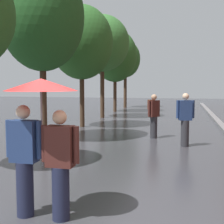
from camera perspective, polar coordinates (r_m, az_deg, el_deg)
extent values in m
cylinder|color=#473323|center=(11.32, -12.38, 2.23)|extent=(0.23, 0.23, 2.93)
ellipsoid|color=#235623|center=(11.54, -12.67, 16.68)|extent=(2.94, 2.94, 3.79)
cylinder|color=#473323|center=(14.66, -5.49, 2.42)|extent=(0.22, 0.22, 2.64)
ellipsoid|color=#2D6628|center=(14.76, -5.58, 12.53)|extent=(2.89, 2.89, 3.40)
cylinder|color=#473323|center=(18.56, -1.78, 3.78)|extent=(0.24, 0.24, 3.14)
ellipsoid|color=#387533|center=(18.70, -1.81, 12.42)|extent=(3.19, 3.19, 3.31)
cylinder|color=#473323|center=(22.46, 0.54, 3.36)|extent=(0.23, 0.23, 2.61)
ellipsoid|color=#2D6628|center=(22.54, 0.55, 10.23)|extent=(3.14, 3.14, 3.72)
cylinder|color=#473323|center=(26.50, 2.42, 3.99)|extent=(0.26, 0.26, 2.93)
ellipsoid|color=#2D6628|center=(26.57, 2.44, 9.67)|extent=(2.50, 2.50, 3.10)
cylinder|color=#1E233D|center=(5.09, -15.57, -13.34)|extent=(0.26, 0.26, 0.84)
cube|color=navy|center=(4.91, -15.79, -5.13)|extent=(0.40, 0.23, 0.63)
sphere|color=beige|center=(4.85, -15.91, 0.01)|extent=(0.21, 0.21, 0.21)
cylinder|color=navy|center=(5.03, -18.29, -4.59)|extent=(0.09, 0.09, 0.57)
cylinder|color=navy|center=(4.79, -13.18, -4.95)|extent=(0.09, 0.09, 0.57)
cylinder|color=#1E233D|center=(4.85, -9.33, -14.39)|extent=(0.26, 0.26, 0.81)
cube|color=#4C231E|center=(4.66, -9.45, -6.18)|extent=(0.40, 0.23, 0.61)
sphere|color=tan|center=(4.60, -9.53, -0.95)|extent=(0.21, 0.21, 0.21)
cylinder|color=#4C231E|center=(4.76, -12.24, -5.62)|extent=(0.09, 0.09, 0.55)
cylinder|color=#4C231E|center=(4.57, -6.55, -6.00)|extent=(0.09, 0.09, 0.55)
cylinder|color=#9E9EA3|center=(4.76, -12.65, -2.84)|extent=(0.02, 0.02, 1.14)
cone|color=red|center=(4.71, -12.81, 4.88)|extent=(1.08, 1.08, 0.18)
cylinder|color=#2D2D33|center=(10.36, 13.15, -3.81)|extent=(0.26, 0.26, 0.85)
cube|color=navy|center=(10.27, 13.24, 0.31)|extent=(0.44, 0.31, 0.64)
sphere|color=beige|center=(10.25, 13.29, 2.79)|extent=(0.21, 0.21, 0.21)
cylinder|color=navy|center=(10.34, 14.58, 0.49)|extent=(0.09, 0.09, 0.58)
cylinder|color=navy|center=(10.21, 11.89, 0.49)|extent=(0.09, 0.09, 0.58)
cylinder|color=#2D2D33|center=(11.74, 7.61, -2.80)|extent=(0.26, 0.26, 0.80)
cube|color=#4C231E|center=(11.66, 7.65, 0.62)|extent=(0.42, 0.45, 0.60)
sphere|color=tan|center=(11.63, 7.68, 2.71)|extent=(0.21, 0.21, 0.21)
cylinder|color=#4C231E|center=(11.84, 8.49, 0.82)|extent=(0.09, 0.09, 0.54)
cylinder|color=#4C231E|center=(11.48, 6.79, 0.71)|extent=(0.09, 0.09, 0.54)
cube|color=#592D19|center=(11.75, 7.17, 1.38)|extent=(0.27, 0.29, 0.36)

